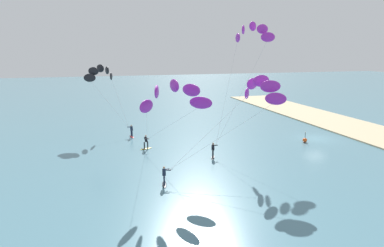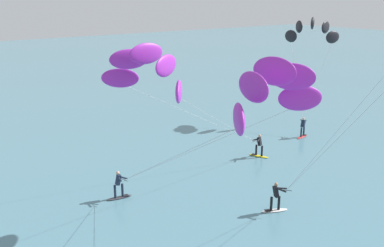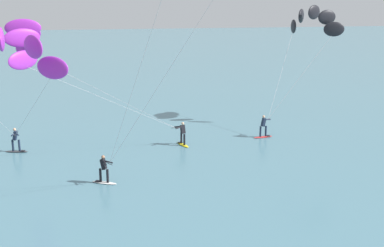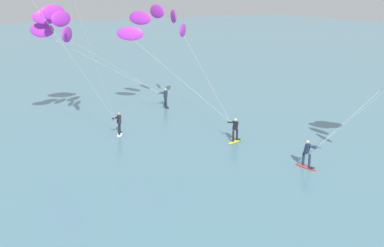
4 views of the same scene
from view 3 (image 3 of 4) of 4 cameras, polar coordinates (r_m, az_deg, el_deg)
name	(u,v)px [view 3 (image 3 of 4)]	position (r m, az deg, el deg)	size (l,w,h in m)	color
kitesurfer_mid_water	(30,45)	(33.16, -17.76, 8.40)	(11.67, 6.68, 8.90)	yellow
kitesurfer_far_out	(311,25)	(40.90, 13.30, 10.76)	(7.39, 6.07, 9.40)	red
kitesurfer_downwind	(3,60)	(25.24, -20.49, 6.71)	(5.78, 11.25, 9.06)	#333338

